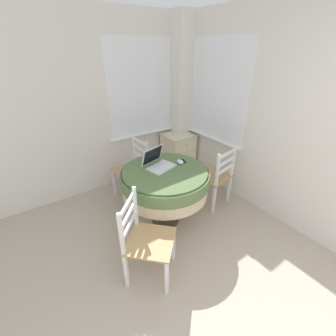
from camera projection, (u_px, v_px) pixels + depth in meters
name	position (u px, v px, depth m)	size (l,w,h in m)	color
corner_room_shell	(195.00, 121.00, 2.70)	(4.15, 5.23, 2.55)	silver
round_dining_table	(165.00, 181.00, 2.73)	(1.07, 1.07, 0.77)	#4C3D2D
laptop	(158.00, 163.00, 2.72)	(0.39, 0.36, 0.23)	silver
computer_mouse	(180.00, 162.00, 2.80)	(0.07, 0.10, 0.05)	white
cell_phone	(183.00, 161.00, 2.87)	(0.07, 0.12, 0.01)	#2D2D33
dining_chair_near_back_window	(133.00, 169.00, 3.37)	(0.45, 0.45, 0.90)	tan
dining_chair_near_right_window	(215.00, 176.00, 3.17)	(0.50, 0.51, 0.90)	tan
dining_chair_camera_near	(146.00, 240.00, 2.13)	(0.62, 0.62, 0.90)	tan
corner_cabinet	(178.00, 153.00, 4.09)	(0.50, 0.50, 0.72)	beige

